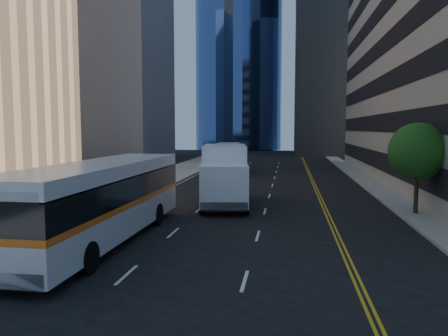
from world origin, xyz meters
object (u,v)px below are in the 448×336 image
at_px(street_tree, 418,151).
at_px(box_truck, 225,174).
at_px(bus_front, 101,199).
at_px(bus_rear, 225,156).

bearing_deg(street_tree, box_truck, 170.93).
xyz_separation_m(street_tree, box_truck, (-11.18, 1.78, -1.63)).
xyz_separation_m(bus_front, box_truck, (3.93, 9.84, 0.12)).
distance_m(bus_front, bus_rear, 31.65).
distance_m(bus_front, box_truck, 10.60).
distance_m(bus_rear, box_truck, 22.03).
height_order(street_tree, bus_front, street_tree).
bearing_deg(bus_rear, box_truck, -84.04).
bearing_deg(box_truck, bus_front, -119.72).
distance_m(street_tree, bus_front, 17.21).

